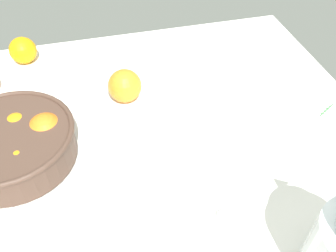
{
  "coord_description": "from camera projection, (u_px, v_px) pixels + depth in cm",
  "views": [
    {
      "loc": [
        -10.03,
        -54.64,
        62.15
      ],
      "look_at": [
        3.53,
        -1.48,
        8.36
      ],
      "focal_mm": 38.88,
      "sensor_mm": 36.0,
      "label": 1
    }
  ],
  "objects": [
    {
      "name": "loose_orange_2",
      "position": [
        23.0,
        50.0,
        1.06
      ],
      "size": [
        7.75,
        7.75,
        7.75
      ],
      "primitive_type": "sphere",
      "color": "orange",
      "rests_on": "ground_plane"
    },
    {
      "name": "loose_orange_1",
      "position": [
        125.0,
        86.0,
        0.93
      ],
      "size": [
        8.67,
        8.67,
        8.67
      ],
      "primitive_type": "sphere",
      "color": "orange",
      "rests_on": "ground_plane"
    },
    {
      "name": "herb_sprig_0",
      "position": [
        327.0,
        110.0,
        0.93
      ],
      "size": [
        5.87,
        3.48,
        0.75
      ],
      "color": "#418246",
      "rests_on": "ground_plane"
    },
    {
      "name": "juice_glass",
      "position": [
        129.0,
        203.0,
        0.69
      ],
      "size": [
        6.29,
        6.29,
        8.2
      ],
      "color": "white",
      "rests_on": "ground_plane"
    },
    {
      "name": "spoon",
      "position": [
        205.0,
        215.0,
        0.71
      ],
      "size": [
        16.07,
        4.71,
        1.0
      ],
      "color": "silver",
      "rests_on": "ground_plane"
    },
    {
      "name": "ground_plane",
      "position": [
        152.0,
        155.0,
        0.84
      ],
      "size": [
        111.2,
        104.23,
        3.0
      ],
      "primitive_type": "cube",
      "color": "white"
    },
    {
      "name": "fruit_bowl",
      "position": [
        12.0,
        145.0,
        0.78
      ],
      "size": [
        27.99,
        27.99,
        9.53
      ],
      "color": "#473328",
      "rests_on": "ground_plane"
    }
  ]
}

